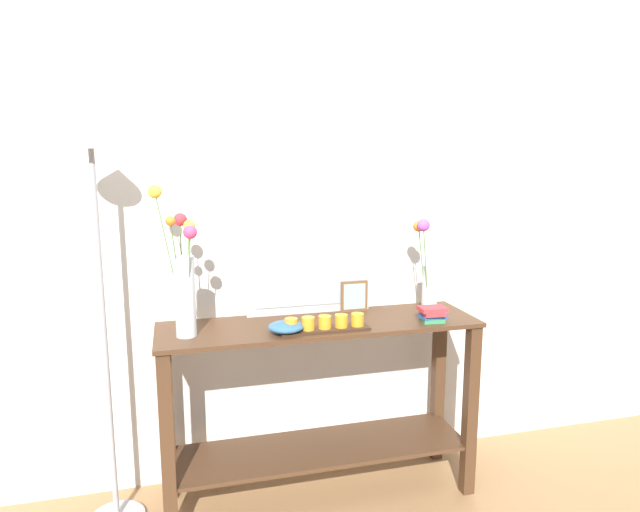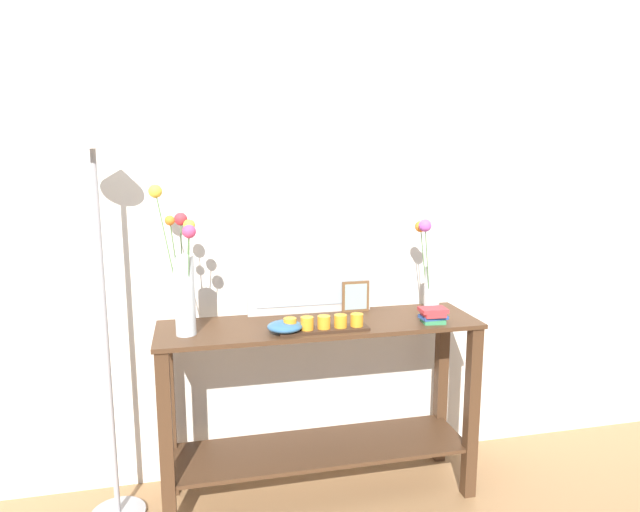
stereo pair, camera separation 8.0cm
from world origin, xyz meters
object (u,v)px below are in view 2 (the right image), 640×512
Objects in this scene: tall_vase_left at (183,278)px; decorative_bowl at (285,327)px; mirror_leaning at (310,237)px; vase_right at (430,275)px; book_stack at (433,315)px; console_table at (320,391)px; picture_frame_small at (356,296)px; floor_lamp at (100,262)px; candle_tray at (324,325)px.

decorative_bowl is at bearing -11.19° from tall_vase_left.
tall_vase_left is at bearing -160.57° from mirror_leaning.
vase_right is 0.24m from book_stack.
mirror_leaning reaches higher than tall_vase_left.
picture_frame_small is (0.21, 0.14, 0.40)m from console_table.
picture_frame_small is at bearing 5.10° from floor_lamp.
tall_vase_left is at bearing 171.31° from candle_tray.
book_stack is at bearing -0.33° from decorative_bowl.
book_stack is at bearing -6.44° from floor_lamp.
tall_vase_left is 1.11m from book_stack.
book_stack reaches higher than decorative_bowl.
decorative_bowl is at bearing -146.54° from picture_frame_small.
console_table is at bearing -2.50° from floor_lamp.
tall_vase_left is 0.47m from decorative_bowl.
decorative_bowl is (-0.17, -0.29, -0.34)m from mirror_leaning.
console_table is at bearing 84.72° from candle_tray.
candle_tray is 0.51m from book_stack.
book_stack is 0.07× the size of floor_lamp.
mirror_leaning is 4.88× the size of decorative_bowl.
book_stack reaches higher than candle_tray.
floor_lamp is (-0.91, 0.16, 0.29)m from candle_tray.
vase_right is 3.05× the size of picture_frame_small.
tall_vase_left is 0.36× the size of floor_lamp.
console_table is 1.97× the size of mirror_leaning.
vase_right is 1.16× the size of candle_tray.
tall_vase_left is 1.38× the size of vase_right.
floor_lamp is (-1.48, -0.02, 0.13)m from vase_right.
console_table is 3.70× the size of candle_tray.
decorative_bowl is (-0.18, -0.12, 0.36)m from console_table.
console_table is 0.72m from mirror_leaning.
mirror_leaning is at bearing 19.43° from tall_vase_left.
decorative_bowl is 0.81m from floor_lamp.
mirror_leaning reaches higher than console_table.
decorative_bowl is at bearing 179.67° from book_stack.
mirror_leaning is 4.92× the size of picture_frame_small.
book_stack is (1.09, -0.09, -0.21)m from tall_vase_left.
candle_tray is 3.04× the size of book_stack.
vase_right reaches higher than candle_tray.
candle_tray is at bearing -8.69° from tall_vase_left.
candle_tray is 0.17m from decorative_bowl.
floor_lamp reaches higher than decorative_bowl.
tall_vase_left reaches higher than decorative_bowl.
vase_right reaches higher than decorative_bowl.
book_stack is 1.46m from floor_lamp.
console_table is 0.76m from vase_right.
console_table is at bearing 166.42° from book_stack.
mirror_leaning reaches higher than picture_frame_small.
mirror_leaning is 0.92m from floor_lamp.
mirror_leaning is at bearing 150.08° from book_stack.
tall_vase_left is 4.20× the size of picture_frame_small.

